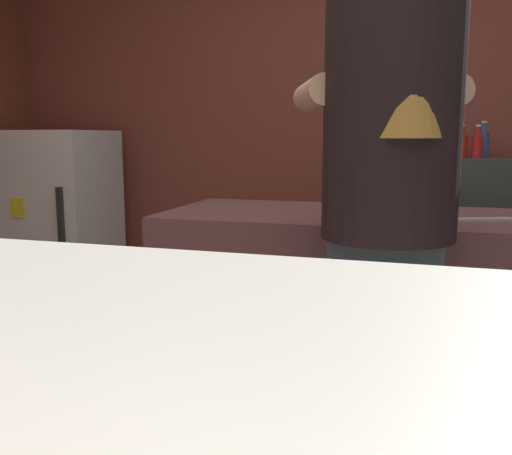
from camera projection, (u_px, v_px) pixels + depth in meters
wall_back at (396, 105)px, 3.29m from camera, size 5.20×0.10×2.70m
prep_counter at (471, 351)px, 1.86m from camera, size 2.10×0.60×0.90m
back_shelf at (437, 253)px, 3.08m from camera, size 0.84×0.36×1.05m
mini_fridge at (61, 225)px, 3.56m from camera, size 0.61×0.58×1.20m
bartender at (389, 206)px, 1.42m from camera, size 0.50×0.56×1.71m
mixing_bowl at (369, 211)px, 1.77m from camera, size 0.18×0.18×0.05m
chefs_knife at (487, 219)px, 1.73m from camera, size 0.23×0.12×0.01m
bottle_vinegar at (428, 145)px, 3.02m from camera, size 0.07×0.07×0.17m
bottle_olive_oil at (460, 145)px, 2.97m from camera, size 0.07×0.07×0.18m
bottle_soy at (477, 145)px, 2.91m from camera, size 0.06×0.06×0.17m
bottle_hot_sauce at (483, 143)px, 2.99m from camera, size 0.06×0.06×0.19m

